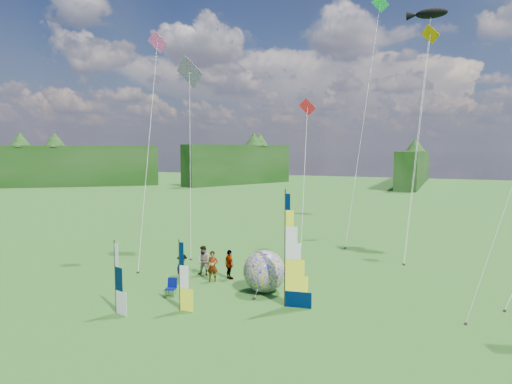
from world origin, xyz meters
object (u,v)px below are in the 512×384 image
at_px(feather_banner_main, 285,251).
at_px(bol_inflatable, 264,271).
at_px(side_banner_left, 179,276).
at_px(kite_whale, 419,114).
at_px(camp_chair, 171,287).
at_px(spectator_b, 204,261).
at_px(spectator_c, 182,268).
at_px(side_banner_far, 115,278).
at_px(spectator_d, 229,265).
at_px(spectator_a, 213,266).

height_order(feather_banner_main, bol_inflatable, feather_banner_main).
bearing_deg(side_banner_left, kite_whale, 62.76).
xyz_separation_m(feather_banner_main, bol_inflatable, (-1.77, 1.70, -1.63)).
bearing_deg(camp_chair, spectator_b, 81.23).
height_order(spectator_c, kite_whale, kite_whale).
bearing_deg(side_banner_left, feather_banner_main, 28.53).
relative_size(side_banner_left, kite_whale, 0.16).
height_order(feather_banner_main, spectator_b, feather_banner_main).
xyz_separation_m(feather_banner_main, side_banner_left, (-4.38, -2.47, -1.11)).
distance_m(side_banner_far, spectator_d, 7.52).
relative_size(side_banner_left, spectator_c, 2.00).
bearing_deg(spectator_d, side_banner_left, 130.90).
relative_size(bol_inflatable, spectator_c, 1.38).
bearing_deg(camp_chair, side_banner_far, -121.51).
bearing_deg(bol_inflatable, spectator_a, 169.70).
distance_m(bol_inflatable, spectator_c, 4.98).
xyz_separation_m(spectator_a, spectator_c, (-1.48, -0.91, -0.06)).
relative_size(spectator_d, kite_whale, 0.09).
distance_m(feather_banner_main, side_banner_far, 8.03).
bearing_deg(side_banner_far, spectator_c, 102.08).
distance_m(side_banner_left, kite_whale, 22.36).
bearing_deg(camp_chair, bol_inflatable, 17.48).
xyz_separation_m(side_banner_far, spectator_c, (0.15, 5.41, -0.85)).
distance_m(side_banner_left, side_banner_far, 2.93).
bearing_deg(spectator_d, kite_whale, -87.10).
relative_size(spectator_a, camp_chair, 1.90).
relative_size(feather_banner_main, side_banner_left, 1.68).
relative_size(side_banner_far, spectator_b, 1.85).
xyz_separation_m(bol_inflatable, kite_whale, (6.56, 14.35, 9.06)).
height_order(side_banner_left, spectator_d, side_banner_left).
distance_m(spectator_b, spectator_d, 1.78).
height_order(bol_inflatable, spectator_d, bol_inflatable).
relative_size(spectator_a, kite_whale, 0.09).
xyz_separation_m(side_banner_left, camp_chair, (-1.57, 1.57, -1.18)).
relative_size(bol_inflatable, spectator_a, 1.28).
height_order(spectator_b, camp_chair, spectator_b).
distance_m(side_banner_left, spectator_d, 5.66).
bearing_deg(camp_chair, spectator_c, 94.50).
relative_size(bol_inflatable, kite_whale, 0.11).
bearing_deg(camp_chair, spectator_a, 63.68).
bearing_deg(spectator_b, spectator_c, -105.36).
height_order(feather_banner_main, spectator_a, feather_banner_main).
bearing_deg(feather_banner_main, spectator_b, 144.74).
relative_size(feather_banner_main, camp_chair, 5.92).
distance_m(spectator_d, camp_chair, 4.27).
xyz_separation_m(side_banner_left, spectator_b, (-1.98, 5.69, -0.74)).
distance_m(side_banner_left, spectator_a, 4.95).
xyz_separation_m(side_banner_left, side_banner_far, (-2.52, -1.51, 0.02)).
xyz_separation_m(side_banner_far, spectator_d, (2.31, 7.11, -0.80)).
xyz_separation_m(spectator_a, spectator_d, (0.69, 0.79, -0.01)).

